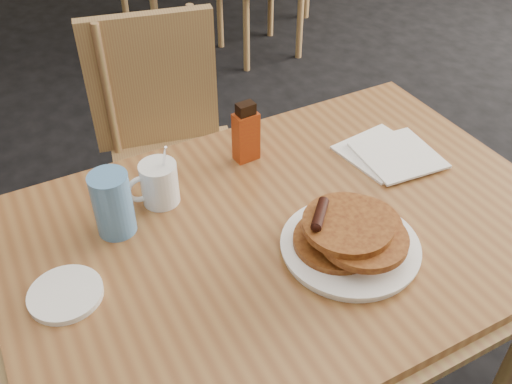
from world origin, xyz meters
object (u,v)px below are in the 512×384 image
(pancake_plate, at_px, (350,239))
(blue_tumbler, at_px, (113,204))
(main_table, at_px, (287,241))
(syrup_bottle, at_px, (246,134))
(chair_main_far, at_px, (168,134))
(coffee_mug, at_px, (158,183))

(pancake_plate, relative_size, blue_tumbler, 1.98)
(main_table, xyz_separation_m, syrup_bottle, (0.03, 0.25, 0.11))
(syrup_bottle, bearing_deg, pancake_plate, -88.06)
(syrup_bottle, height_order, blue_tumbler, syrup_bottle)
(blue_tumbler, bearing_deg, pancake_plate, -35.18)
(syrup_bottle, bearing_deg, chair_main_far, 89.23)
(blue_tumbler, bearing_deg, syrup_bottle, 15.56)
(pancake_plate, relative_size, syrup_bottle, 1.83)
(chair_main_far, height_order, blue_tumbler, chair_main_far)
(chair_main_far, bearing_deg, blue_tumbler, -105.90)
(chair_main_far, distance_m, blue_tumbler, 0.73)
(chair_main_far, distance_m, syrup_bottle, 0.58)
(coffee_mug, xyz_separation_m, syrup_bottle, (0.23, 0.05, 0.02))
(main_table, xyz_separation_m, chair_main_far, (0.00, 0.75, -0.17))
(main_table, relative_size, coffee_mug, 7.93)
(pancake_plate, xyz_separation_m, coffee_mug, (-0.27, 0.31, 0.02))
(coffee_mug, height_order, syrup_bottle, same)
(chair_main_far, xyz_separation_m, syrup_bottle, (0.03, -0.50, 0.29))
(pancake_plate, distance_m, blue_tumbler, 0.47)
(pancake_plate, relative_size, coffee_mug, 1.82)
(syrup_bottle, bearing_deg, coffee_mug, -171.73)
(chair_main_far, relative_size, coffee_mug, 5.99)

